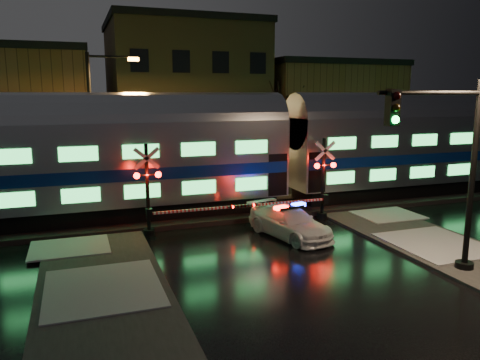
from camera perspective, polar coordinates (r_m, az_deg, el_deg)
name	(u,v)px	position (r m, az deg, el deg)	size (l,w,h in m)	color
ground	(260,242)	(19.74, 2.46, -7.55)	(120.00, 120.00, 0.00)	black
ballast	(224,211)	(24.23, -1.97, -3.82)	(90.00, 4.20, 0.24)	black
sidewalk_left	(111,336)	(12.91, -15.47, -17.88)	(4.00, 20.00, 0.12)	#2D2D2D
building_mid	(184,98)	(40.90, -6.85, 9.93)	(12.00, 11.00, 11.50)	brown
building_right	(321,113)	(45.18, 9.80, 8.00)	(12.00, 10.00, 8.50)	#553521
train	(285,146)	(24.87, 5.55, 4.16)	(51.00, 3.12, 5.92)	black
police_car	(290,222)	(20.33, 6.06, -5.15)	(2.80, 4.72, 1.44)	silver
crossing_signal_right	(317,187)	(22.98, 9.40, -0.83)	(5.64, 0.65, 4.00)	black
crossing_signal_left	(157,198)	(20.44, -10.14, -2.23)	(5.69, 0.65, 4.03)	black
traffic_light	(449,175)	(16.81, 24.15, 0.61)	(4.25, 0.74, 6.57)	black
streetlight	(96,119)	(26.45, -17.12, 7.10)	(2.76, 0.29, 8.24)	black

